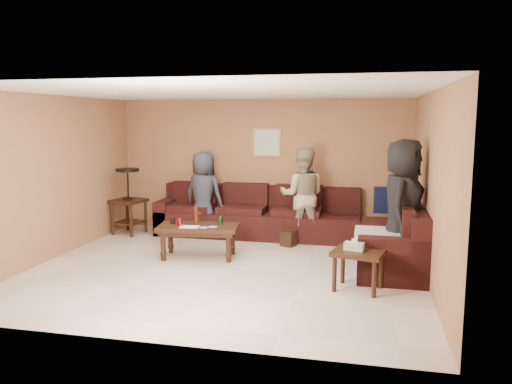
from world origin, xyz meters
The scene contains 10 objects.
room centered at (0.00, 0.00, 1.66)m, with size 5.60×5.50×2.50m.
sectional_sofa centered at (0.81, 1.52, 0.33)m, with size 4.65×2.90×0.97m.
coffee_table centered at (-0.58, 0.46, 0.43)m, with size 1.29×0.77×0.79m.
end_table_left centered at (-2.38, 1.74, 0.64)m, with size 0.64×0.64×1.23m.
side_table_right centered at (1.86, -0.53, 0.44)m, with size 0.71×0.63×0.65m.
waste_bin centered at (0.68, 1.47, 0.13)m, with size 0.22×0.22×0.26m, color black.
wall_art centered at (0.10, 2.48, 1.70)m, with size 0.52×0.04×0.52m.
person_left centered at (-0.94, 1.83, 0.78)m, with size 0.76×0.49×1.55m, color #2C303E.
person_middle centered at (0.86, 1.82, 0.82)m, with size 0.80×0.62×1.65m, color tan.
person_right centered at (2.44, 0.38, 0.93)m, with size 0.91×0.59×1.87m, color black.
Camera 1 is at (1.92, -6.71, 2.13)m, focal length 35.00 mm.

